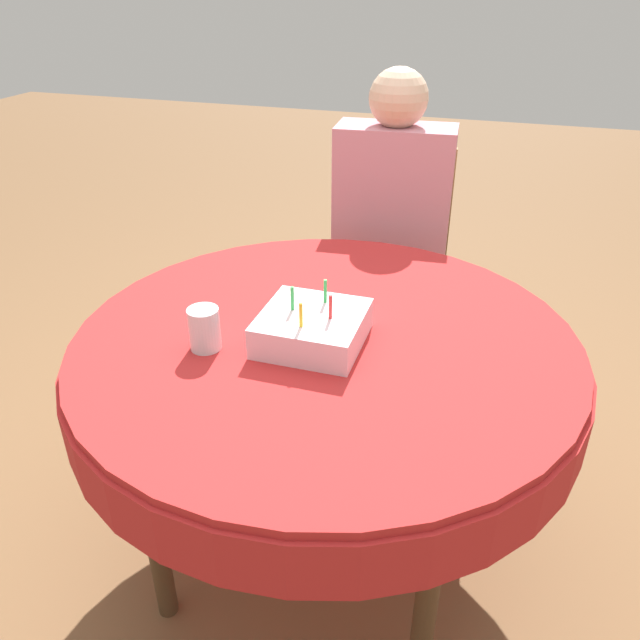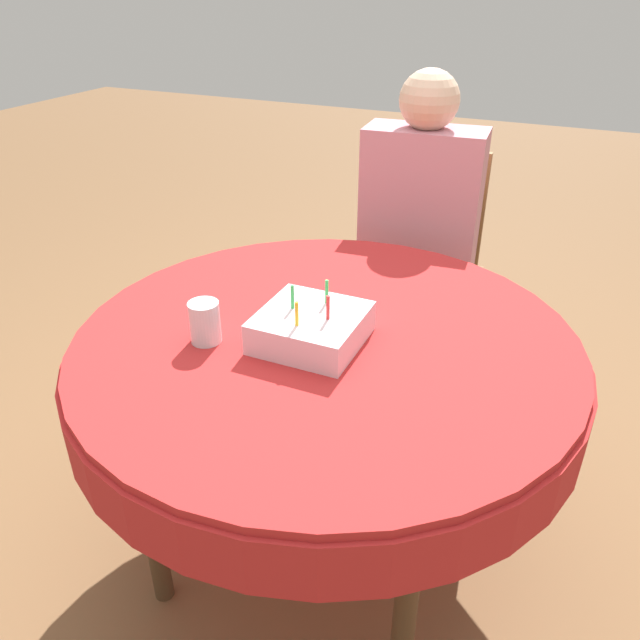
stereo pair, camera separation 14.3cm
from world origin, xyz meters
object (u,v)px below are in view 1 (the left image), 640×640
Objects in this scene: chair at (391,262)px; birthday_cake at (312,328)px; person at (391,215)px; drinking_glass at (204,329)px.

chair is 3.94× the size of birthday_cake.
person is at bearing 89.98° from birthday_cake.
drinking_glass is (-0.21, -1.06, 0.26)m from chair.
person is 12.13× the size of drinking_glass.
birthday_cake is at bearing -94.32° from chair.
person is 0.99m from drinking_glass.
birthday_cake is (0.01, -0.96, 0.25)m from chair.
chair reaches higher than birthday_cake.
person reaches higher than birthday_cake.
birthday_cake reaches higher than drinking_glass.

